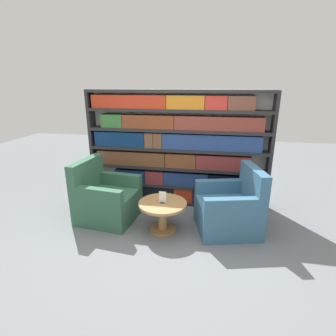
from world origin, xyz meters
name	(u,v)px	position (x,y,z in m)	size (l,w,h in m)	color
ground_plane	(164,238)	(0.00, 0.00, 0.00)	(14.00, 14.00, 0.00)	slate
bookshelf	(178,150)	(0.01, 1.23, 0.98)	(3.12, 0.30, 1.99)	silver
armchair_left	(106,199)	(-1.02, 0.41, 0.32)	(0.93, 0.89, 0.96)	#336047
armchair_right	(230,209)	(0.92, 0.41, 0.32)	(1.02, 0.98, 0.96)	#386684
coffee_table	(163,211)	(-0.05, 0.20, 0.32)	(0.70, 0.70, 0.45)	#AD7F4C
table_sign	(163,198)	(-0.05, 0.20, 0.52)	(0.10, 0.06, 0.17)	black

